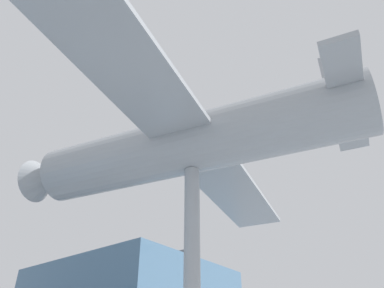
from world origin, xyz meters
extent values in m
cube|color=slate|center=(8.96, 12.10, 8.02)|extent=(0.36, 10.68, 0.60)
cylinder|color=#93999E|center=(0.00, 0.00, 8.78)|extent=(4.87, 12.17, 2.12)
cube|color=#93999E|center=(0.00, 0.00, 8.78)|extent=(17.86, 6.40, 0.18)
cube|color=#93999E|center=(1.24, -5.13, 8.94)|extent=(5.78, 2.31, 0.18)
cube|color=#93999E|center=(1.24, -5.13, 9.98)|extent=(0.43, 1.11, 1.97)
cone|color=#93999E|center=(-1.56, 6.48, 8.78)|extent=(2.06, 1.72, 1.80)
sphere|color=black|center=(-1.76, 7.30, 8.78)|extent=(0.44, 0.44, 0.44)
camera|label=1|loc=(-8.95, -6.93, 1.77)|focal=35.00mm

